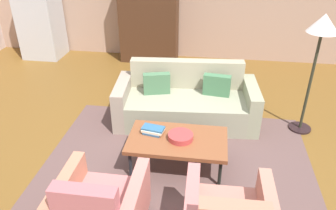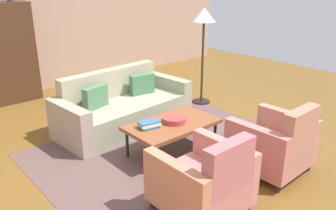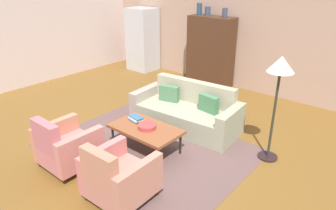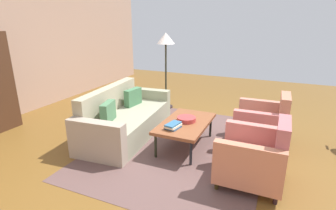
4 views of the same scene
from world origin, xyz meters
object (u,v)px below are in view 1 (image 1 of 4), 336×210
at_px(fruit_bowl, 181,137).
at_px(refrigerator, 39,15).
at_px(coffee_table, 177,141).
at_px(book_stack, 153,130).
at_px(couch, 186,102).
at_px(floor_lamp, 321,35).
at_px(cabinet, 149,19).

xyz_separation_m(fruit_bowl, refrigerator, (-3.45, 3.44, 0.46)).
relative_size(coffee_table, refrigerator, 0.65).
height_order(coffee_table, book_stack, book_stack).
bearing_deg(coffee_table, book_stack, 164.40).
height_order(couch, floor_lamp, floor_lamp).
xyz_separation_m(couch, cabinet, (-1.02, 2.35, 0.61)).
distance_m(coffee_table, fruit_bowl, 0.08).
bearing_deg(cabinet, floor_lamp, -41.46).
distance_m(book_stack, refrigerator, 4.59).
xyz_separation_m(fruit_bowl, floor_lamp, (1.68, 1.12, 0.98)).
distance_m(couch, refrigerator, 4.13).
relative_size(refrigerator, floor_lamp, 1.08).
height_order(fruit_bowl, floor_lamp, floor_lamp).
xyz_separation_m(book_stack, refrigerator, (-3.10, 3.35, 0.46)).
height_order(coffee_table, refrigerator, refrigerator).
relative_size(coffee_table, fruit_bowl, 3.92).
bearing_deg(fruit_bowl, floor_lamp, 33.69).
xyz_separation_m(coffee_table, cabinet, (-1.03, 3.54, 0.51)).
height_order(book_stack, cabinet, cabinet).
distance_m(cabinet, refrigerator, 2.39).
distance_m(coffee_table, floor_lamp, 2.30).
bearing_deg(floor_lamp, fruit_bowl, -146.31).
xyz_separation_m(couch, coffee_table, (0.01, -1.19, 0.10)).
height_order(couch, cabinet, cabinet).
distance_m(couch, fruit_bowl, 1.20).
height_order(cabinet, floor_lamp, cabinet).
height_order(couch, book_stack, couch).
bearing_deg(book_stack, coffee_table, -15.60).
distance_m(refrigerator, floor_lamp, 5.65).
relative_size(fruit_bowl, book_stack, 1.04).
bearing_deg(book_stack, cabinet, 101.69).
relative_size(couch, book_stack, 7.38).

